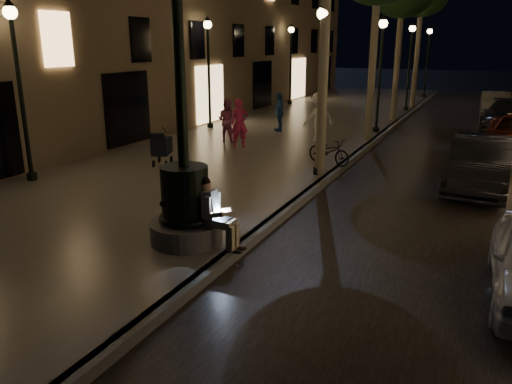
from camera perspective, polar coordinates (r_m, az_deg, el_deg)
The scene contains 22 objects.
ground at distance 21.37m, azimuth 13.72°, elevation 5.70°, with size 120.00×120.00×0.00m, color black.
cobble_lane at distance 21.01m, azimuth 21.77°, elevation 4.83°, with size 6.00×45.00×0.02m, color black.
promenade at distance 22.45m, azimuth 3.65°, elevation 6.92°, with size 8.00×45.00×0.20m, color slate.
curb_strip at distance 21.35m, azimuth 13.74°, elevation 5.97°, with size 0.25×45.00×0.20m, color #59595B.
fountain_lamppost at distance 9.52m, azimuth -8.14°, elevation 0.09°, with size 1.40×1.40×5.21m.
seated_man_laptop at distance 9.30m, azimuth -4.89°, elevation -2.15°, with size 0.97×0.33×1.34m.
lamp_curb_a at distance 14.31m, azimuth 7.52°, elevation 13.88°, with size 0.36×0.36×4.81m.
lamp_curb_b at distance 22.06m, azimuth 14.07°, elevation 14.49°, with size 0.36×0.36×4.81m.
lamp_curb_c at distance 29.94m, azimuth 17.21°, elevation 14.72°, with size 0.36×0.36×4.81m.
lamp_curb_d at distance 37.87m, azimuth 19.04°, elevation 14.83°, with size 0.36×0.36×4.81m.
lamp_left_a at distance 14.96m, azimuth -25.60°, elevation 12.56°, with size 0.36×0.36×4.81m.
lamp_left_b at distance 22.72m, azimuth -5.46°, elevation 14.95°, with size 0.36×0.36×4.81m.
lamp_left_c at distance 31.76m, azimuth 4.00°, elevation 15.47°, with size 0.36×0.36×4.81m.
stroller at distance 15.90m, azimuth -10.73°, elevation 5.14°, with size 0.75×1.17×1.19m.
car_second at distance 14.98m, azimuth 24.26°, elevation 2.94°, with size 1.52×4.37×1.44m, color black.
car_rear at distance 26.40m, azimuth 26.56°, elevation 7.86°, with size 1.79×4.39×1.27m, color #2A2A2F.
car_fifth at distance 30.51m, azimuth 25.63°, elevation 9.01°, with size 1.41×4.05×1.33m, color #A3A39E.
pedestrian_red at distance 18.34m, azimuth -1.88°, elevation 7.85°, with size 0.64×0.42×1.77m, color #CD2958.
pedestrian_pink at distance 19.53m, azimuth -3.31°, elevation 8.19°, with size 0.80×0.62×1.64m, color #C96A97.
pedestrian_white at distance 19.64m, azimuth 7.16°, elevation 8.51°, with size 1.23×0.70×1.90m, color white.
pedestrian_blue at distance 21.85m, azimuth 2.67°, elevation 9.13°, with size 0.97×0.41×1.66m, color #26548E.
bicycle at distance 15.98m, azimuth 8.33°, elevation 4.64°, with size 0.55×1.58×0.83m, color black.
Camera 1 is at (4.03, -5.62, 3.91)m, focal length 35.00 mm.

